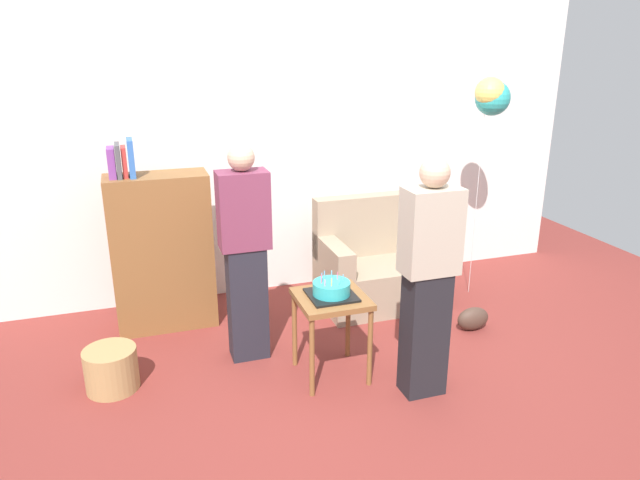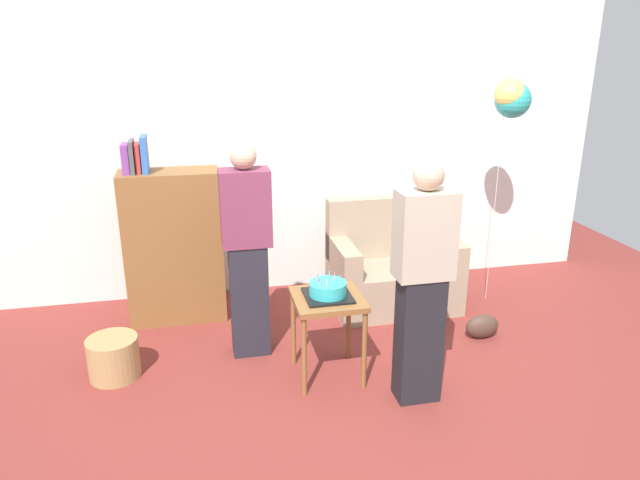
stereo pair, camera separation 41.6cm
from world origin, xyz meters
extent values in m
plane|color=maroon|center=(0.00, 0.00, 0.00)|extent=(8.00, 8.00, 0.00)
cube|color=silver|center=(0.00, 2.05, 1.35)|extent=(6.00, 0.10, 2.70)
cube|color=gray|center=(0.75, 1.33, 0.20)|extent=(1.10, 0.70, 0.40)
cube|color=gray|center=(0.75, 1.60, 0.68)|extent=(1.10, 0.16, 0.56)
cube|color=gray|center=(0.28, 1.33, 0.52)|extent=(0.16, 0.70, 0.24)
cube|color=gray|center=(1.22, 1.33, 0.52)|extent=(0.16, 0.70, 0.24)
cube|color=brown|center=(-1.14, 1.51, 0.65)|extent=(0.80, 0.36, 1.30)
cube|color=#7F3D93|center=(-1.46, 1.51, 1.42)|extent=(0.06, 0.19, 0.23)
cube|color=#4C4C51|center=(-1.40, 1.51, 1.43)|extent=(0.03, 0.23, 0.26)
cube|color=red|center=(-1.36, 1.51, 1.42)|extent=(0.04, 0.17, 0.23)
cube|color=#3366B7|center=(-1.31, 1.51, 1.44)|extent=(0.04, 0.23, 0.29)
cube|color=brown|center=(-0.09, 0.32, 0.60)|extent=(0.48, 0.48, 0.04)
cylinder|color=brown|center=(-0.30, 0.11, 0.29)|extent=(0.04, 0.04, 0.58)
cylinder|color=brown|center=(0.12, 0.11, 0.29)|extent=(0.04, 0.04, 0.58)
cylinder|color=brown|center=(-0.30, 0.53, 0.29)|extent=(0.04, 0.04, 0.58)
cylinder|color=brown|center=(0.12, 0.53, 0.29)|extent=(0.04, 0.04, 0.58)
cube|color=black|center=(-0.09, 0.32, 0.63)|extent=(0.32, 0.32, 0.02)
cylinder|color=#2DB2B7|center=(-0.09, 0.32, 0.68)|extent=(0.26, 0.26, 0.09)
cylinder|color=#66B2E5|center=(-0.01, 0.32, 0.75)|extent=(0.01, 0.01, 0.05)
cylinder|color=#EA668C|center=(-0.04, 0.36, 0.75)|extent=(0.01, 0.01, 0.05)
cylinder|color=#66B2E5|center=(-0.07, 0.40, 0.75)|extent=(0.01, 0.01, 0.05)
cylinder|color=#66B2E5|center=(-0.12, 0.41, 0.75)|extent=(0.01, 0.01, 0.06)
cylinder|color=#66B2E5|center=(-0.15, 0.37, 0.76)|extent=(0.01, 0.01, 0.06)
cylinder|color=#EA668C|center=(-0.17, 0.32, 0.76)|extent=(0.01, 0.01, 0.06)
cylinder|color=#EA668C|center=(-0.16, 0.27, 0.75)|extent=(0.01, 0.01, 0.05)
cylinder|color=#F2CC4C|center=(-0.12, 0.26, 0.75)|extent=(0.01, 0.01, 0.06)
cylinder|color=#66B2E5|center=(-0.07, 0.25, 0.75)|extent=(0.01, 0.01, 0.06)
cylinder|color=#66B2E5|center=(-0.05, 0.28, 0.75)|extent=(0.01, 0.01, 0.05)
cube|color=#23232D|center=(-0.59, 0.78, 0.44)|extent=(0.28, 0.20, 0.88)
cube|color=#75334C|center=(-0.59, 0.78, 1.16)|extent=(0.36, 0.22, 0.56)
sphere|color=#D1A889|center=(-0.59, 0.78, 1.53)|extent=(0.19, 0.19, 0.19)
cube|color=black|center=(0.43, -0.07, 0.44)|extent=(0.28, 0.20, 0.88)
cube|color=#B2A893|center=(0.43, -0.07, 1.16)|extent=(0.36, 0.22, 0.56)
sphere|color=#D1A889|center=(0.43, -0.07, 1.53)|extent=(0.19, 0.19, 0.19)
cylinder|color=#A88451|center=(-1.59, 0.64, 0.15)|extent=(0.36, 0.36, 0.30)
ellipsoid|color=#473328|center=(1.26, 0.60, 0.10)|extent=(0.28, 0.14, 0.20)
cylinder|color=silver|center=(1.66, 1.29, 0.85)|extent=(0.00, 0.00, 1.71)
sphere|color=#E5D666|center=(1.68, 1.27, 1.87)|extent=(0.26, 0.26, 0.26)
sphere|color=#2DADA8|center=(1.73, 1.29, 1.82)|extent=(0.30, 0.30, 0.30)
camera|label=1|loc=(-1.34, -3.16, 2.30)|focal=32.79mm
camera|label=2|loc=(-0.94, -3.27, 2.30)|focal=32.79mm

